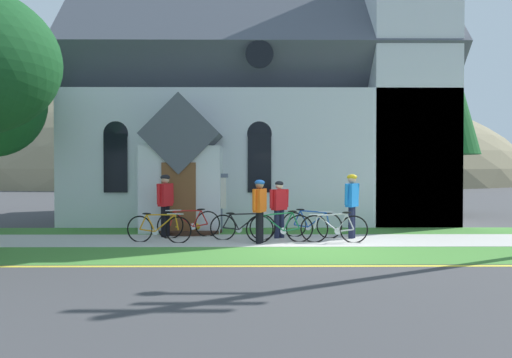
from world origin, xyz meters
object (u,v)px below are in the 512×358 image
(roadside_conifer, at_px, (440,81))
(bicycle_silver, at_px, (311,224))
(bicycle_green, at_px, (280,228))
(cyclist_in_yellow_jersey, at_px, (279,205))
(cyclist_in_green_jersey, at_px, (260,206))
(bicycle_orange, at_px, (243,226))
(bicycle_yellow, at_px, (189,224))
(cyclist_in_white_jersey, at_px, (352,200))
(church_sign, at_px, (191,193))
(bicycle_red, at_px, (159,228))
(bicycle_black, at_px, (334,228))
(cyclist_in_orange_jersey, at_px, (165,200))

(roadside_conifer, bearing_deg, bicycle_silver, -129.70)
(bicycle_green, height_order, cyclist_in_yellow_jersey, cyclist_in_yellow_jersey)
(bicycle_green, relative_size, roadside_conifer, 0.20)
(cyclist_in_yellow_jersey, bearing_deg, roadside_conifer, 47.08)
(cyclist_in_yellow_jersey, distance_m, cyclist_in_green_jersey, 1.17)
(bicycle_orange, height_order, cyclist_in_green_jersey, cyclist_in_green_jersey)
(bicycle_yellow, height_order, bicycle_green, bicycle_green)
(bicycle_orange, bearing_deg, cyclist_in_yellow_jersey, 18.40)
(cyclist_in_white_jersey, bearing_deg, church_sign, 160.92)
(church_sign, relative_size, cyclist_in_green_jersey, 1.37)
(bicycle_orange, relative_size, bicycle_red, 1.02)
(church_sign, distance_m, cyclist_in_yellow_jersey, 3.01)
(church_sign, height_order, bicycle_black, church_sign)
(bicycle_green, bearing_deg, bicycle_red, -178.99)
(bicycle_red, relative_size, cyclist_in_orange_jersey, 0.99)
(bicycle_black, height_order, cyclist_in_yellow_jersey, cyclist_in_yellow_jersey)
(bicycle_black, distance_m, cyclist_in_green_jersey, 2.04)
(cyclist_in_white_jersey, bearing_deg, bicycle_orange, -175.18)
(cyclist_in_white_jersey, xyz_separation_m, roadside_conifer, (5.23, 7.85, 4.60))
(bicycle_silver, relative_size, cyclist_in_green_jersey, 0.99)
(cyclist_in_green_jersey, relative_size, roadside_conifer, 0.19)
(roadside_conifer, bearing_deg, cyclist_in_orange_jersey, -144.35)
(bicycle_yellow, xyz_separation_m, roadside_conifer, (9.71, 7.59, 5.26))
(cyclist_in_green_jersey, relative_size, cyclist_in_white_jersey, 0.93)
(bicycle_green, xyz_separation_m, bicycle_red, (-3.15, -0.06, -0.01))
(church_sign, height_order, bicycle_orange, church_sign)
(cyclist_in_white_jersey, bearing_deg, roadside_conifer, 56.31)
(bicycle_black, xyz_separation_m, cyclist_in_yellow_jersey, (-1.39, 0.84, 0.53))
(bicycle_green, bearing_deg, church_sign, 138.68)
(bicycle_green, distance_m, cyclist_in_yellow_jersey, 0.93)
(cyclist_in_yellow_jersey, bearing_deg, bicycle_silver, 9.62)
(cyclist_in_yellow_jersey, distance_m, cyclist_in_white_jersey, 2.00)
(cyclist_in_yellow_jersey, bearing_deg, bicycle_black, -31.17)
(church_sign, bearing_deg, bicycle_yellow, -85.58)
(bicycle_green, relative_size, cyclist_in_white_jersey, 1.00)
(bicycle_green, relative_size, bicycle_red, 1.02)
(bicycle_orange, height_order, cyclist_in_yellow_jersey, cyclist_in_yellow_jersey)
(bicycle_black, xyz_separation_m, bicycle_silver, (-0.49, 0.99, -0.01))
(church_sign, bearing_deg, cyclist_in_green_jersey, -51.20)
(bicycle_black, bearing_deg, church_sign, 149.51)
(bicycle_orange, relative_size, bicycle_green, 1.00)
(bicycle_orange, distance_m, roadside_conifer, 12.70)
(church_sign, distance_m, bicycle_yellow, 1.55)
(church_sign, height_order, bicycle_green, church_sign)
(bicycle_yellow, bearing_deg, cyclist_in_white_jersey, -3.34)
(bicycle_black, bearing_deg, roadside_conifer, 55.86)
(church_sign, distance_m, cyclist_in_white_jersey, 4.85)
(bicycle_red, xyz_separation_m, roadside_conifer, (10.39, 8.58, 5.28))
(bicycle_orange, xyz_separation_m, cyclist_in_white_jersey, (2.99, 0.25, 0.69))
(bicycle_silver, distance_m, roadside_conifer, 11.21)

